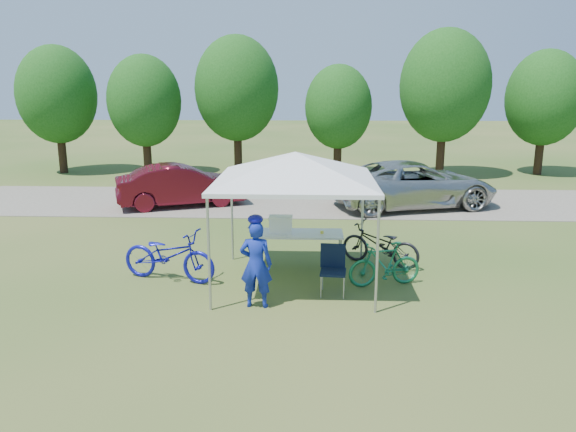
# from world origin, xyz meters

# --- Properties ---
(ground) EXTENTS (100.00, 100.00, 0.00)m
(ground) POSITION_xyz_m (0.00, 0.00, 0.00)
(ground) COLOR #2D5119
(ground) RESTS_ON ground
(gravel_strip) EXTENTS (24.00, 5.00, 0.02)m
(gravel_strip) POSITION_xyz_m (0.00, 8.00, 0.01)
(gravel_strip) COLOR gray
(gravel_strip) RESTS_ON ground
(canopy) EXTENTS (4.53, 4.53, 3.00)m
(canopy) POSITION_xyz_m (0.00, 0.00, 2.65)
(canopy) COLOR #A5A5AA
(canopy) RESTS_ON ground
(treeline) EXTENTS (24.89, 4.28, 6.30)m
(treeline) POSITION_xyz_m (-0.29, 14.05, 3.53)
(treeline) COLOR #382314
(treeline) RESTS_ON ground
(folding_table) EXTENTS (1.96, 0.82, 0.81)m
(folding_table) POSITION_xyz_m (0.05, 0.99, 0.76)
(folding_table) COLOR white
(folding_table) RESTS_ON ground
(folding_chair) EXTENTS (0.53, 0.55, 0.97)m
(folding_chair) POSITION_xyz_m (0.76, -0.52, 0.57)
(folding_chair) COLOR black
(folding_chair) RESTS_ON ground
(cooler) EXTENTS (0.52, 0.35, 0.37)m
(cooler) POSITION_xyz_m (-0.35, 0.99, 1.00)
(cooler) COLOR white
(cooler) RESTS_ON folding_table
(ice_cream_cup) EXTENTS (0.07, 0.07, 0.06)m
(ice_cream_cup) POSITION_xyz_m (0.57, 0.94, 0.83)
(ice_cream_cup) COLOR yellow
(ice_cream_cup) RESTS_ON folding_table
(cyclist) EXTENTS (0.61, 0.42, 1.64)m
(cyclist) POSITION_xyz_m (-0.68, -1.30, 0.82)
(cyclist) COLOR #13259B
(cyclist) RESTS_ON ground
(bike_blue) EXTENTS (2.21, 1.26, 1.10)m
(bike_blue) POSITION_xyz_m (-2.63, 0.04, 0.55)
(bike_blue) COLOR #12139F
(bike_blue) RESTS_ON ground
(bike_green) EXTENTS (1.59, 0.80, 0.92)m
(bike_green) POSITION_xyz_m (1.83, -0.10, 0.46)
(bike_green) COLOR #186C46
(bike_green) RESTS_ON ground
(bike_dark) EXTENTS (1.93, 1.44, 0.97)m
(bike_dark) POSITION_xyz_m (1.89, 1.22, 0.48)
(bike_dark) COLOR black
(bike_dark) RESTS_ON ground
(minivan) EXTENTS (5.95, 3.90, 1.52)m
(minivan) POSITION_xyz_m (3.70, 7.35, 0.78)
(minivan) COLOR #B2B3AE
(minivan) RESTS_ON gravel_strip
(sedan) EXTENTS (4.45, 2.89, 1.39)m
(sedan) POSITION_xyz_m (-4.00, 7.20, 0.71)
(sedan) COLOR #560E19
(sedan) RESTS_ON gravel_strip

